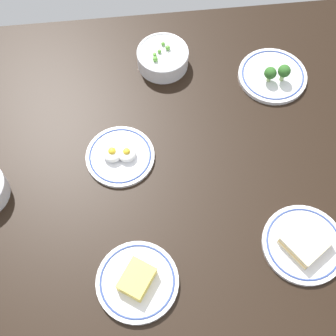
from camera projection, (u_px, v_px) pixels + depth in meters
The scene contains 6 objects.
dining_table at pixel (168, 175), 121.69cm from camera, with size 131.78×112.10×4.00cm, color black.
bowl_peas at pixel (163, 58), 133.55cm from camera, with size 15.03×15.03×6.63cm.
plate_broccoli at pixel (273, 75), 132.69cm from camera, with size 19.82×19.82×6.96cm.
plate_sandwich at pixel (304, 243), 109.63cm from camera, with size 19.96×19.96×4.36cm.
plate_eggs at pixel (120, 155), 120.81cm from camera, with size 18.12×18.12×4.76cm.
plate_cheese at pixel (137, 281), 105.47cm from camera, with size 19.17×19.17×5.08cm.
Camera 1 is at (-5.94, -53.68, 111.06)cm, focal length 49.25 mm.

